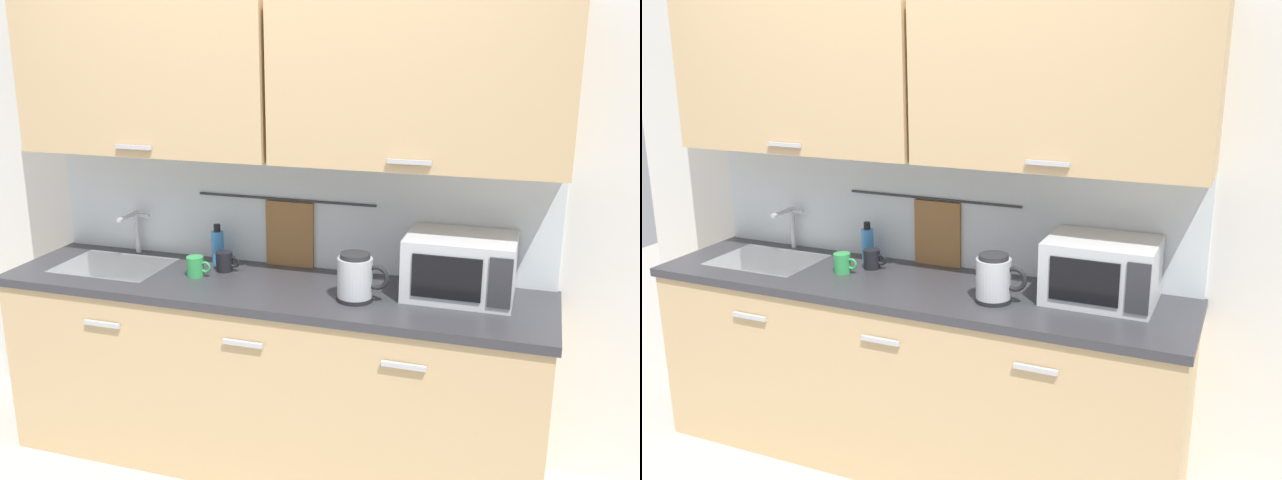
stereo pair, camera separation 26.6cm
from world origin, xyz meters
The scene contains 8 objects.
counter_unit centered at (-0.01, 0.30, 0.46)m, with size 2.53×0.64×0.90m.
back_wall_assembly centered at (0.00, 0.53, 1.52)m, with size 3.70×0.41×2.50m.
sink_faucet centered at (-0.83, 0.53, 1.04)m, with size 0.09×0.17×0.22m.
microwave centered at (0.84, 0.41, 1.04)m, with size 0.46×0.35×0.27m.
electric_kettle centered at (0.43, 0.22, 1.00)m, with size 0.23×0.16×0.21m.
dish_soap_bottle centered at (-0.36, 0.51, 0.99)m, with size 0.06×0.06×0.20m.
mug_near_sink centered at (-0.27, 0.41, 0.95)m, with size 0.12×0.08×0.09m.
mug_by_kettle centered at (-0.37, 0.29, 0.95)m, with size 0.12×0.08×0.09m.
Camera 2 is at (1.40, -2.43, 1.99)m, focal length 39.89 mm.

